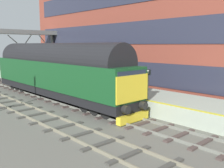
{
  "coord_description": "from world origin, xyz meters",
  "views": [
    {
      "loc": [
        -10.79,
        -14.3,
        4.54
      ],
      "look_at": [
        0.2,
        -2.44,
        2.04
      ],
      "focal_mm": 40.85,
      "sensor_mm": 36.0,
      "label": 1
    }
  ],
  "objects": [
    {
      "name": "ground_plane",
      "position": [
        0.0,
        0.0,
        0.0
      ],
      "size": [
        140.0,
        140.0,
        0.0
      ],
      "primitive_type": "plane",
      "color": "#65645B",
      "rests_on": "ground"
    },
    {
      "name": "track_main",
      "position": [
        0.0,
        0.0,
        0.05
      ],
      "size": [
        2.5,
        60.0,
        0.15
      ],
      "color": "slate",
      "rests_on": "ground"
    },
    {
      "name": "track_adjacent_west",
      "position": [
        -3.51,
        0.0,
        0.06
      ],
      "size": [
        2.5,
        60.0,
        0.15
      ],
      "color": "gray",
      "rests_on": "ground"
    },
    {
      "name": "station_platform",
      "position": [
        3.6,
        0.0,
        0.5
      ],
      "size": [
        4.0,
        44.0,
        1.01
      ],
      "color": "#A8B5A3",
      "rests_on": "ground"
    },
    {
      "name": "diesel_locomotive",
      "position": [
        0.0,
        4.31,
        2.48
      ],
      "size": [
        2.74,
        17.86,
        4.68
      ],
      "color": "black",
      "rests_on": "ground"
    },
    {
      "name": "platform_number_sign",
      "position": [
        1.93,
        -3.98,
        2.32
      ],
      "size": [
        0.1,
        0.44,
        1.98
      ],
      "color": "slate",
      "rests_on": "station_platform"
    },
    {
      "name": "waiting_passenger",
      "position": [
        3.48,
        -0.72,
        1.99
      ],
      "size": [
        0.45,
        0.48,
        1.64
      ],
      "rotation": [
        0.0,
        0.0,
        1.17
      ],
      "color": "#283840",
      "rests_on": "station_platform"
    },
    {
      "name": "overhead_footbridge",
      "position": [
        0.3,
        15.94,
        5.71
      ],
      "size": [
        12.81,
        2.0,
        6.29
      ],
      "color": "slate",
      "rests_on": "ground"
    }
  ]
}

